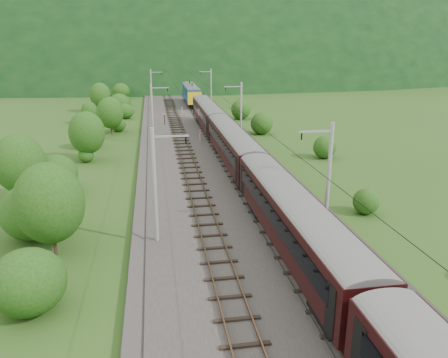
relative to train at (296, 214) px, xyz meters
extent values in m
plane|color=#2C4E18|center=(-2.40, 4.19, -3.40)|extent=(600.00, 600.00, 0.00)
cube|color=#38332D|center=(-2.40, 14.19, -3.25)|extent=(14.00, 220.00, 0.30)
cube|color=brown|center=(-5.52, 14.19, -2.90)|extent=(0.08, 220.00, 0.15)
cube|color=brown|center=(-4.08, 14.19, -2.90)|extent=(0.08, 220.00, 0.15)
cube|color=black|center=(-4.80, 14.19, -3.04)|extent=(2.40, 220.00, 0.12)
cube|color=brown|center=(-0.72, 14.19, -2.90)|extent=(0.08, 220.00, 0.15)
cube|color=brown|center=(0.72, 14.19, -2.90)|extent=(0.08, 220.00, 0.15)
cube|color=black|center=(0.00, 14.19, -3.04)|extent=(2.40, 220.00, 0.12)
cylinder|color=gray|center=(-8.60, 4.19, 0.90)|extent=(0.28, 0.28, 8.00)
cube|color=gray|center=(-7.40, 4.19, 4.30)|extent=(2.40, 0.12, 0.12)
cylinder|color=black|center=(-6.40, 4.19, 4.00)|extent=(0.10, 0.10, 0.50)
cylinder|color=gray|center=(-8.60, 36.19, 0.90)|extent=(0.28, 0.28, 8.00)
cube|color=gray|center=(-7.40, 36.19, 4.30)|extent=(2.40, 0.12, 0.12)
cylinder|color=black|center=(-6.40, 36.19, 4.00)|extent=(0.10, 0.10, 0.50)
cylinder|color=gray|center=(-8.60, 68.19, 0.90)|extent=(0.28, 0.28, 8.00)
cube|color=gray|center=(-7.40, 68.19, 4.30)|extent=(2.40, 0.12, 0.12)
cylinder|color=black|center=(-6.40, 68.19, 4.00)|extent=(0.10, 0.10, 0.50)
cylinder|color=gray|center=(-8.60, 100.19, 0.90)|extent=(0.28, 0.28, 8.00)
cube|color=gray|center=(-7.40, 100.19, 4.30)|extent=(2.40, 0.12, 0.12)
cylinder|color=black|center=(-6.40, 100.19, 4.00)|extent=(0.10, 0.10, 0.50)
cylinder|color=gray|center=(-8.60, 132.19, 0.90)|extent=(0.28, 0.28, 8.00)
cube|color=gray|center=(-7.40, 132.19, 4.30)|extent=(2.40, 0.12, 0.12)
cylinder|color=black|center=(-6.40, 132.19, 4.00)|extent=(0.10, 0.10, 0.50)
cylinder|color=gray|center=(3.80, 4.19, 0.90)|extent=(0.28, 0.28, 8.00)
cube|color=gray|center=(2.60, 4.19, 4.30)|extent=(2.40, 0.12, 0.12)
cylinder|color=black|center=(1.60, 4.19, 4.00)|extent=(0.10, 0.10, 0.50)
cylinder|color=gray|center=(3.80, 36.19, 0.90)|extent=(0.28, 0.28, 8.00)
cube|color=gray|center=(2.60, 36.19, 4.30)|extent=(2.40, 0.12, 0.12)
cylinder|color=black|center=(1.60, 36.19, 4.00)|extent=(0.10, 0.10, 0.50)
cylinder|color=gray|center=(3.80, 68.19, 0.90)|extent=(0.28, 0.28, 8.00)
cube|color=gray|center=(2.60, 68.19, 4.30)|extent=(2.40, 0.12, 0.12)
cylinder|color=black|center=(1.60, 68.19, 4.00)|extent=(0.10, 0.10, 0.50)
cylinder|color=gray|center=(3.80, 100.19, 0.90)|extent=(0.28, 0.28, 8.00)
cube|color=gray|center=(2.60, 100.19, 4.30)|extent=(2.40, 0.12, 0.12)
cylinder|color=black|center=(1.60, 100.19, 4.00)|extent=(0.10, 0.10, 0.50)
cylinder|color=gray|center=(3.80, 132.19, 0.90)|extent=(0.28, 0.28, 8.00)
cube|color=gray|center=(2.60, 132.19, 4.30)|extent=(2.40, 0.12, 0.12)
cylinder|color=black|center=(1.60, 132.19, 4.00)|extent=(0.10, 0.10, 0.50)
cylinder|color=black|center=(-4.80, 14.19, 3.70)|extent=(0.03, 198.00, 0.03)
cylinder|color=black|center=(0.00, 14.19, 3.70)|extent=(0.03, 198.00, 0.03)
ellipsoid|color=black|center=(-2.40, 264.19, -3.40)|extent=(504.00, 360.00, 244.00)
cube|color=black|center=(0.00, 0.39, -0.54)|extent=(2.76, 20.93, 2.85)
cylinder|color=slate|center=(0.00, 0.39, 0.74)|extent=(2.76, 20.83, 2.76)
cube|color=black|center=(-1.40, 0.39, -0.20)|extent=(0.05, 18.42, 1.09)
cube|color=black|center=(1.40, 0.39, -0.20)|extent=(0.05, 18.42, 1.09)
cube|color=black|center=(0.00, -6.93, -2.40)|extent=(2.09, 3.04, 0.86)
cube|color=black|center=(0.00, 7.72, -2.40)|extent=(2.09, 3.04, 0.86)
cube|color=black|center=(0.00, 21.88, -0.54)|extent=(2.76, 20.93, 2.85)
cylinder|color=slate|center=(0.00, 21.88, 0.74)|extent=(2.76, 20.83, 2.76)
cube|color=black|center=(-1.40, 21.88, -0.20)|extent=(0.05, 18.42, 1.09)
cube|color=black|center=(1.40, 21.88, -0.20)|extent=(0.05, 18.42, 1.09)
cube|color=black|center=(0.00, 14.55, -2.40)|extent=(2.09, 3.04, 0.86)
cube|color=black|center=(0.00, 29.21, -2.40)|extent=(2.09, 3.04, 0.86)
cube|color=black|center=(0.00, 43.37, -0.54)|extent=(2.76, 20.93, 2.85)
cylinder|color=slate|center=(0.00, 43.37, 0.74)|extent=(2.76, 20.83, 2.76)
cube|color=black|center=(-1.40, 43.37, -0.20)|extent=(0.05, 18.42, 1.09)
cube|color=black|center=(1.40, 43.37, -0.20)|extent=(0.05, 18.42, 1.09)
cube|color=black|center=(0.00, 36.04, -2.40)|extent=(2.09, 3.04, 0.86)
cube|color=black|center=(0.00, 50.69, -2.40)|extent=(2.09, 3.04, 0.86)
cube|color=navy|center=(0.00, 73.42, -0.54)|extent=(2.76, 17.13, 2.85)
cylinder|color=slate|center=(0.00, 73.42, 0.74)|extent=(2.76, 17.04, 2.76)
cube|color=black|center=(-1.40, 73.42, -0.20)|extent=(0.05, 15.07, 1.09)
cube|color=black|center=(1.40, 73.42, -0.20)|extent=(0.05, 15.07, 1.09)
cube|color=black|center=(0.00, 67.42, -2.40)|extent=(2.09, 3.04, 0.86)
cube|color=black|center=(0.00, 79.41, -2.40)|extent=(2.09, 3.04, 0.86)
cube|color=yellow|center=(0.00, 81.78, -0.73)|extent=(2.81, 0.50, 2.57)
cube|color=yellow|center=(0.00, 65.05, -0.73)|extent=(2.81, 0.50, 2.57)
cube|color=black|center=(0.00, 76.42, 1.41)|extent=(0.08, 1.60, 0.86)
cylinder|color=red|center=(-3.06, 59.14, -2.36)|extent=(0.16, 0.16, 1.48)
cylinder|color=red|center=(-2.10, 35.89, -2.28)|extent=(0.17, 0.17, 1.62)
cylinder|color=black|center=(-6.63, 49.23, -2.24)|extent=(0.12, 0.12, 1.72)
sphere|color=red|center=(-6.63, 49.23, -1.34)|extent=(0.21, 0.21, 0.21)
ellipsoid|color=#1D4612|center=(-15.27, -2.90, -1.64)|extent=(3.90, 3.90, 3.51)
ellipsoid|color=#1D4612|center=(-17.26, 6.60, -1.35)|extent=(4.56, 4.56, 4.10)
ellipsoid|color=#1D4612|center=(-17.75, 16.60, -1.52)|extent=(4.16, 4.16, 3.75)
ellipsoid|color=#1D4612|center=(-16.55, 27.65, -2.57)|extent=(1.83, 1.83, 1.65)
ellipsoid|color=#1D4612|center=(-17.27, 35.09, -1.84)|extent=(3.46, 3.46, 3.11)
ellipsoid|color=#1D4612|center=(-14.05, 46.03, -2.27)|extent=(2.51, 2.51, 2.26)
ellipsoid|color=#1D4612|center=(-13.53, 58.16, -2.02)|extent=(3.07, 3.07, 2.76)
ellipsoid|color=#1D4612|center=(-15.08, 65.27, -1.47)|extent=(4.29, 4.29, 3.86)
ellipsoid|color=#1D4612|center=(-14.39, 76.21, -2.38)|extent=(2.26, 2.26, 2.03)
ellipsoid|color=#1D4612|center=(-16.17, 88.67, -1.46)|extent=(4.31, 4.31, 3.88)
ellipsoid|color=#1D4612|center=(-16.10, 96.74, -2.06)|extent=(2.97, 2.97, 2.67)
cylinder|color=black|center=(-15.33, 3.58, -1.66)|extent=(0.24, 0.24, 3.47)
ellipsoid|color=#1D4612|center=(-15.33, 3.58, 0.32)|extent=(4.46, 4.46, 5.36)
cylinder|color=black|center=(-20.04, 14.37, -1.70)|extent=(0.24, 0.24, 3.39)
ellipsoid|color=#1D4612|center=(-20.04, 14.37, 0.23)|extent=(4.36, 4.36, 5.23)
cylinder|color=black|center=(-16.25, 28.05, -1.78)|extent=(0.24, 0.24, 3.24)
ellipsoid|color=#1D4612|center=(-16.25, 28.05, 0.07)|extent=(4.16, 4.16, 4.99)
cylinder|color=black|center=(-14.94, 43.88, -1.84)|extent=(0.24, 0.24, 3.11)
ellipsoid|color=#1D4612|center=(-14.94, 43.88, -0.06)|extent=(4.00, 4.00, 4.80)
cylinder|color=black|center=(-19.25, 53.17, -2.33)|extent=(0.24, 0.24, 2.13)
ellipsoid|color=#1D4612|center=(-19.25, 53.17, -1.11)|extent=(2.74, 2.74, 3.29)
cylinder|color=black|center=(-18.75, 66.55, -1.79)|extent=(0.24, 0.24, 3.22)
ellipsoid|color=#1D4612|center=(-18.75, 66.55, 0.05)|extent=(4.13, 4.13, 4.96)
ellipsoid|color=#1D4612|center=(8.51, 7.18, -2.43)|extent=(2.15, 2.15, 1.94)
ellipsoid|color=#1D4612|center=(11.95, 24.94, -2.14)|extent=(2.78, 2.78, 2.50)
ellipsoid|color=#1D4612|center=(7.89, 40.30, -1.86)|extent=(3.42, 3.42, 3.08)
ellipsoid|color=#1D4612|center=(7.40, 54.16, -1.79)|extent=(3.57, 3.57, 3.21)
ellipsoid|color=#1D4612|center=(10.41, 67.59, -2.34)|extent=(2.35, 2.35, 2.12)
camera|label=1|loc=(-8.45, -24.19, 10.23)|focal=35.00mm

